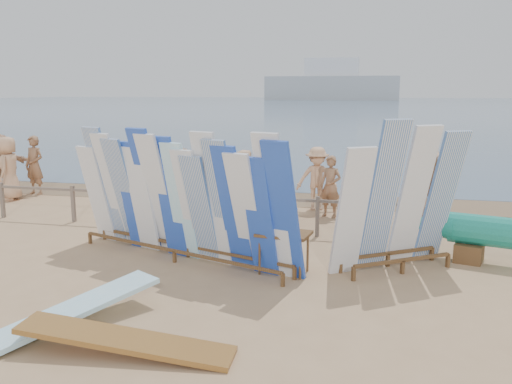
% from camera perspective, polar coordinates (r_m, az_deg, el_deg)
% --- Properties ---
extents(ground, '(160.00, 160.00, 0.00)m').
position_cam_1_polar(ground, '(10.63, -17.76, -7.33)').
color(ground, tan).
rests_on(ground, ground).
extents(ocean, '(320.00, 240.00, 0.02)m').
position_cam_1_polar(ocean, '(136.79, 10.94, 9.09)').
color(ocean, '#425975').
rests_on(ocean, ground).
extents(wet_sand_strip, '(40.00, 2.60, 0.01)m').
position_cam_1_polar(wet_sand_strip, '(17.01, -5.38, -0.21)').
color(wet_sand_strip, brown).
rests_on(wet_sand_strip, ground).
extents(distant_ship, '(45.00, 8.00, 14.00)m').
position_cam_1_polar(distant_ship, '(189.45, 7.93, 11.16)').
color(distant_ship, '#999EA3').
rests_on(distant_ship, ocean).
extents(fence, '(12.08, 0.08, 0.90)m').
position_cam_1_polar(fence, '(13.05, -11.23, -0.86)').
color(fence, '#746558').
rests_on(fence, ground).
extents(main_surfboard_rack, '(4.95, 2.32, 2.54)m').
position_cam_1_polar(main_surfboard_rack, '(10.24, -7.96, -1.00)').
color(main_surfboard_rack, brown).
rests_on(main_surfboard_rack, ground).
extents(side_surfboard_rack, '(2.38, 1.93, 2.73)m').
position_cam_1_polar(side_surfboard_rack, '(9.87, 14.81, -1.10)').
color(side_surfboard_rack, brown).
rests_on(side_surfboard_rack, ground).
extents(vendor_table, '(0.98, 0.75, 1.19)m').
position_cam_1_polar(vendor_table, '(9.60, 2.95, -6.25)').
color(vendor_table, brown).
rests_on(vendor_table, ground).
extents(flat_board_c, '(2.72, 0.72, 0.34)m').
position_cam_1_polar(flat_board_c, '(7.14, -13.48, -16.16)').
color(flat_board_c, '#976429').
rests_on(flat_board_c, ground).
extents(flat_board_b, '(1.87, 2.59, 0.43)m').
position_cam_1_polar(flat_board_b, '(8.05, -19.18, -13.28)').
color(flat_board_b, '#97DAF1').
rests_on(flat_board_b, ground).
extents(beach_chair_left, '(0.70, 0.71, 0.79)m').
position_cam_1_polar(beach_chair_left, '(13.93, -6.63, -1.68)').
color(beach_chair_left, red).
rests_on(beach_chair_left, ground).
extents(beach_chair_right, '(0.81, 0.82, 0.95)m').
position_cam_1_polar(beach_chair_right, '(13.43, -0.05, -1.87)').
color(beach_chair_right, red).
rests_on(beach_chair_right, ground).
extents(stroller, '(0.63, 0.89, 1.18)m').
position_cam_1_polar(stroller, '(13.82, -4.98, -0.72)').
color(stroller, red).
rests_on(stroller, ground).
extents(beachgoer_extra_0, '(1.23, 1.08, 1.81)m').
position_cam_1_polar(beachgoer_extra_0, '(14.43, 17.58, 1.04)').
color(beachgoer_extra_0, tan).
rests_on(beachgoer_extra_0, ground).
extents(beachgoer_extra_1, '(0.71, 1.08, 1.70)m').
position_cam_1_polar(beachgoer_extra_1, '(17.98, -25.19, 2.15)').
color(beachgoer_extra_1, '#8C6042').
rests_on(beachgoer_extra_1, ground).
extents(beachgoer_7, '(0.65, 0.51, 1.58)m').
position_cam_1_polar(beachgoer_7, '(13.87, 7.84, 0.58)').
color(beachgoer_7, '#8C6042').
rests_on(beachgoer_7, ground).
extents(beachgoer_1, '(0.72, 0.49, 1.83)m').
position_cam_1_polar(beachgoer_1, '(18.10, -22.29, 2.62)').
color(beachgoer_1, '#8C6042').
rests_on(beachgoer_1, ground).
extents(beachgoer_4, '(1.00, 0.72, 1.57)m').
position_cam_1_polar(beachgoer_4, '(15.78, -10.30, 1.72)').
color(beachgoer_4, '#8C6042').
rests_on(beachgoer_4, ground).
extents(beachgoer_5, '(0.57, 1.46, 1.54)m').
position_cam_1_polar(beachgoer_5, '(16.28, -7.76, 2.00)').
color(beachgoer_5, beige).
rests_on(beachgoer_5, ground).
extents(beachgoer_11, '(1.83, 1.24, 1.89)m').
position_cam_1_polar(beachgoer_11, '(18.65, -25.21, 2.72)').
color(beachgoer_11, beige).
rests_on(beachgoer_11, ground).
extents(beachgoer_0, '(0.65, 0.99, 1.87)m').
position_cam_1_polar(beachgoer_0, '(17.47, -24.53, 2.27)').
color(beachgoer_0, tan).
rests_on(beachgoer_0, ground).
extents(beachgoer_9, '(1.17, 0.66, 1.71)m').
position_cam_1_polar(beachgoer_9, '(14.68, 6.43, 1.42)').
color(beachgoer_9, tan).
rests_on(beachgoer_9, ground).
extents(beachgoer_10, '(0.78, 0.99, 1.55)m').
position_cam_1_polar(beachgoer_10, '(14.23, 18.07, 0.35)').
color(beachgoer_10, '#8C6042').
rests_on(beachgoer_10, ground).
extents(beachgoer_8, '(0.59, 0.93, 1.78)m').
position_cam_1_polar(beachgoer_8, '(12.91, 1.88, 0.38)').
color(beachgoer_8, beige).
rests_on(beachgoer_8, ground).
extents(beachgoer_3, '(1.17, 1.01, 1.72)m').
position_cam_1_polar(beachgoer_3, '(16.54, -13.20, 2.26)').
color(beachgoer_3, tan).
rests_on(beachgoer_3, ground).
extents(beachgoer_6, '(0.66, 0.90, 1.67)m').
position_cam_1_polar(beachgoer_6, '(14.24, -1.27, 1.13)').
color(beachgoer_6, tan).
rests_on(beachgoer_6, ground).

